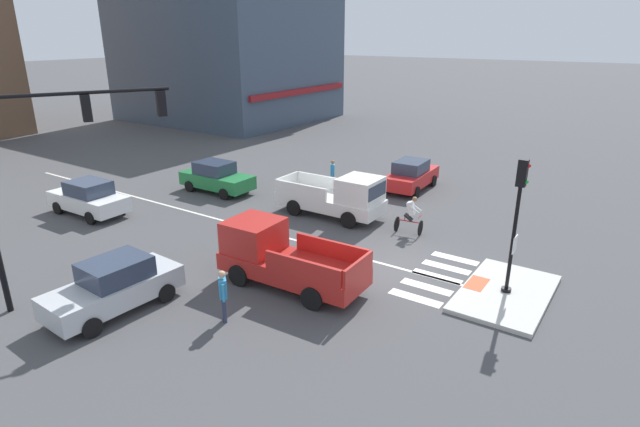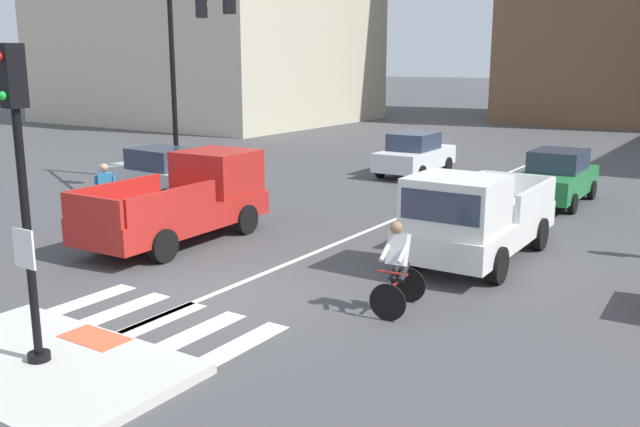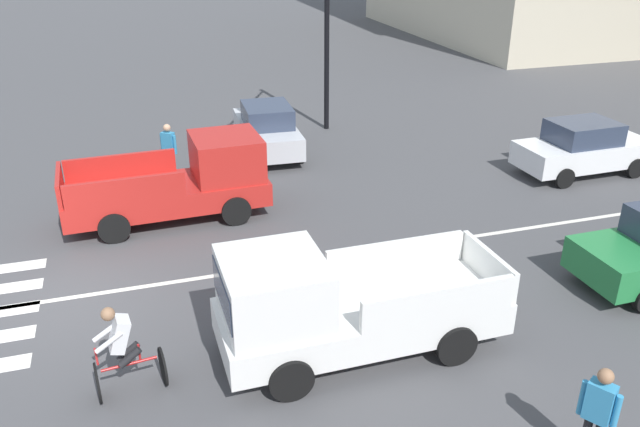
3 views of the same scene
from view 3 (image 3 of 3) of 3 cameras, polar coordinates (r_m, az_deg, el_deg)
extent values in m
plane|color=#474749|center=(14.26, -21.91, -7.31)|extent=(300.00, 300.00, 0.00)
cube|color=silver|center=(16.07, -26.32, -4.42)|extent=(0.44, 1.80, 0.01)
cube|color=silver|center=(16.50, 14.86, -1.76)|extent=(0.14, 28.00, 0.01)
cylinder|color=black|center=(23.29, 0.61, 15.50)|extent=(0.18, 0.18, 6.74)
cube|color=silver|center=(21.46, -4.72, 7.12)|extent=(4.19, 1.92, 0.70)
cube|color=#2D384C|center=(21.12, -4.72, 8.73)|extent=(1.98, 1.58, 0.64)
cylinder|color=black|center=(22.65, -7.34, 7.03)|extent=(0.61, 0.21, 0.60)
cylinder|color=black|center=(22.90, -3.18, 7.39)|extent=(0.61, 0.21, 0.60)
cylinder|color=black|center=(20.26, -6.39, 4.91)|extent=(0.61, 0.21, 0.60)
cylinder|color=black|center=(20.54, -1.77, 5.33)|extent=(0.61, 0.21, 0.60)
cylinder|color=black|center=(15.37, 22.87, -3.79)|extent=(0.19, 0.60, 0.60)
cube|color=white|center=(21.13, 22.36, 5.01)|extent=(1.78, 4.13, 0.70)
cube|color=#2D384C|center=(20.84, 22.34, 6.70)|extent=(1.52, 1.93, 0.64)
cylinder|color=black|center=(22.64, 23.38, 5.14)|extent=(0.19, 0.60, 0.60)
cylinder|color=black|center=(21.51, 26.20, 3.64)|extent=(0.19, 0.60, 0.60)
cylinder|color=black|center=(21.07, 18.13, 4.60)|extent=(0.19, 0.60, 0.60)
cylinder|color=black|center=(19.86, 20.88, 2.96)|extent=(0.19, 0.60, 0.60)
cube|color=white|center=(11.64, 3.73, -9.05)|extent=(1.95, 5.12, 0.60)
cube|color=white|center=(10.77, -4.15, -6.76)|extent=(1.82, 1.72, 1.10)
cube|color=#2D384C|center=(10.60, -8.55, -7.05)|extent=(1.62, 0.10, 0.60)
cube|color=white|center=(11.02, 10.51, -7.88)|extent=(0.15, 2.81, 0.60)
cube|color=white|center=(12.38, 6.71, -3.70)|extent=(0.15, 2.81, 0.60)
cube|color=white|center=(12.36, 14.70, -4.47)|extent=(1.80, 0.12, 0.60)
cylinder|color=black|center=(10.72, -2.63, -14.44)|extent=(0.25, 0.76, 0.76)
cylinder|color=black|center=(12.15, -4.96, -9.21)|extent=(0.25, 0.76, 0.76)
cylinder|color=black|center=(11.68, 11.91, -11.30)|extent=(0.25, 0.76, 0.76)
cylinder|color=black|center=(13.00, 8.03, -6.88)|extent=(0.25, 0.76, 0.76)
cube|color=red|center=(16.95, -13.42, 1.66)|extent=(2.08, 5.16, 0.60)
cube|color=red|center=(16.84, -8.30, 5.06)|extent=(1.86, 1.76, 1.10)
cube|color=#2D384C|center=(16.98, -5.57, 5.67)|extent=(1.62, 0.14, 0.60)
cube|color=red|center=(17.52, -17.28, 4.08)|extent=(0.22, 2.81, 0.60)
cube|color=red|center=(15.85, -16.88, 1.95)|extent=(0.22, 2.81, 0.60)
cube|color=red|center=(16.72, -22.12, 2.36)|extent=(1.80, 0.16, 0.60)
cylinder|color=black|center=(18.09, -8.73, 2.54)|extent=(0.27, 0.77, 0.76)
cylinder|color=black|center=(16.44, -7.48, 0.27)|extent=(0.27, 0.77, 0.76)
cylinder|color=black|center=(17.86, -18.14, 1.24)|extent=(0.27, 0.77, 0.76)
cylinder|color=black|center=(16.18, -17.83, -1.20)|extent=(0.27, 0.77, 0.76)
cylinder|color=black|center=(11.29, -19.13, -14.06)|extent=(0.66, 0.12, 0.66)
cylinder|color=black|center=(11.34, -13.77, -13.05)|extent=(0.66, 0.12, 0.66)
cylinder|color=#B21E1E|center=(11.17, -16.58, -12.68)|extent=(0.16, 0.89, 0.05)
cylinder|color=#B21E1E|center=(11.08, -15.76, -11.76)|extent=(0.04, 0.04, 0.30)
cylinder|color=#B21E1E|center=(10.98, -19.25, -11.89)|extent=(0.44, 0.09, 0.04)
cylinder|color=black|center=(11.00, -16.52, -12.15)|extent=(0.17, 0.41, 0.33)
cylinder|color=black|center=(11.13, -16.65, -11.69)|extent=(0.17, 0.41, 0.33)
cube|color=silver|center=(10.82, -17.39, -10.18)|extent=(0.38, 0.42, 0.60)
sphere|color=#936B4C|center=(10.59, -18.32, -8.48)|extent=(0.22, 0.22, 0.22)
cylinder|color=silver|center=(10.68, -18.23, -10.82)|extent=(0.13, 0.46, 0.31)
cylinder|color=silver|center=(10.94, -18.45, -9.90)|extent=(0.13, 0.46, 0.31)
cylinder|color=#2D334C|center=(19.74, -12.93, 4.21)|extent=(0.12, 0.12, 0.82)
cylinder|color=#2D334C|center=(19.83, -13.31, 4.27)|extent=(0.12, 0.12, 0.82)
cube|color=#338CBF|center=(19.55, -13.32, 6.19)|extent=(0.40, 0.42, 0.60)
cylinder|color=#338CBF|center=(19.44, -12.76, 5.97)|extent=(0.09, 0.09, 0.56)
cylinder|color=#338CBF|center=(19.70, -13.85, 6.12)|extent=(0.09, 0.09, 0.56)
sphere|color=tan|center=(19.42, -13.45, 7.42)|extent=(0.22, 0.22, 0.22)
cube|color=#338CBF|center=(9.94, 23.59, -15.09)|extent=(0.42, 0.38, 0.60)
cylinder|color=#338CBF|center=(9.94, 24.82, -15.74)|extent=(0.09, 0.09, 0.56)
cylinder|color=#338CBF|center=(10.01, 22.27, -14.87)|extent=(0.09, 0.09, 0.56)
sphere|color=#936B4C|center=(9.68, 24.04, -13.07)|extent=(0.22, 0.22, 0.22)
camera|label=1|loc=(29.29, -37.84, 22.22)|focal=28.54mm
camera|label=2|loc=(11.89, -82.74, -11.59)|focal=38.79mm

